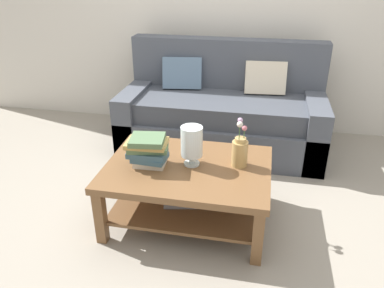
{
  "coord_description": "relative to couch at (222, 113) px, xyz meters",
  "views": [
    {
      "loc": [
        0.48,
        -2.58,
        1.78
      ],
      "look_at": [
        -0.02,
        -0.14,
        0.56
      ],
      "focal_mm": 35.28,
      "sensor_mm": 36.0,
      "label": 1
    }
  ],
  "objects": [
    {
      "name": "couch",
      "position": [
        0.0,
        0.0,
        0.0
      ],
      "size": [
        2.0,
        0.9,
        1.06
      ],
      "color": "#474C56",
      "rests_on": "ground"
    },
    {
      "name": "flower_pitcher",
      "position": [
        0.27,
        -1.22,
        0.21
      ],
      "size": [
        0.11,
        0.11,
        0.36
      ],
      "color": "tan",
      "rests_on": "coffee_table"
    },
    {
      "name": "coffee_table",
      "position": [
        -0.09,
        -1.3,
        -0.04
      ],
      "size": [
        1.17,
        0.85,
        0.46
      ],
      "color": "brown",
      "rests_on": "ground"
    },
    {
      "name": "book_stack_main",
      "position": [
        -0.36,
        -1.34,
        0.21
      ],
      "size": [
        0.31,
        0.25,
        0.22
      ],
      "color": "beige",
      "rests_on": "coffee_table"
    },
    {
      "name": "back_wall",
      "position": [
        -0.07,
        0.64,
        0.99
      ],
      "size": [
        6.4,
        0.12,
        2.7
      ],
      "primitive_type": "cube",
      "color": "beige",
      "rests_on": "ground"
    },
    {
      "name": "glass_hurricane_vase",
      "position": [
        -0.06,
        -1.27,
        0.27
      ],
      "size": [
        0.16,
        0.16,
        0.29
      ],
      "color": "silver",
      "rests_on": "coffee_table"
    },
    {
      "name": "ground_plane",
      "position": [
        -0.07,
        -1.01,
        -0.36
      ],
      "size": [
        10.0,
        10.0,
        0.0
      ],
      "primitive_type": "plane",
      "color": "gray"
    }
  ]
}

